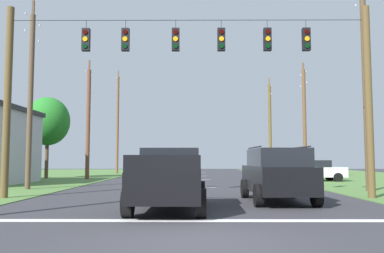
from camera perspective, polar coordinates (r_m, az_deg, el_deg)
ground_plane at (r=8.36m, az=0.26°, el=-15.57°), size 120.00×120.00×0.00m
stop_bar_stripe at (r=10.84m, az=0.27°, el=-13.02°), size 12.63×0.45×0.01m
lane_dash_0 at (r=16.79m, az=0.28°, el=-10.02°), size 2.50×0.15×0.01m
lane_dash_1 at (r=23.35m, az=0.28°, el=-8.50°), size 2.50×0.15×0.01m
lane_dash_2 at (r=32.19m, az=0.29°, el=-7.43°), size 2.50×0.15×0.01m
lane_dash_3 at (r=38.98m, az=0.29°, el=-6.94°), size 2.50×0.15×0.01m
lane_dash_4 at (r=48.62m, az=0.29°, el=-6.48°), size 2.50×0.15×0.01m
overhead_signal_span at (r=16.92m, az=-0.31°, el=5.77°), size 15.22×0.31×7.98m
pickup_truck at (r=13.15m, az=-3.14°, el=-7.31°), size 2.35×5.43×1.95m
suv_black at (r=15.65m, az=11.77°, el=-6.45°), size 2.28×4.83×2.05m
distant_car_crossing_white at (r=30.78m, az=16.67°, el=-5.90°), size 4.30×2.02×1.52m
utility_pole_mid_right at (r=22.34m, az=23.06°, el=6.54°), size 0.28×1.77×11.56m
utility_pole_far_right at (r=33.29m, az=15.46°, el=0.84°), size 0.28×1.84×9.25m
utility_pole_near_left at (r=45.24m, az=10.85°, el=-0.01°), size 0.33×1.84×10.53m
utility_pole_far_left at (r=23.39m, az=-21.69°, el=4.20°), size 0.28×2.00×10.20m
utility_pole_distant_right at (r=33.46m, az=-14.34°, el=0.60°), size 0.32×1.98×9.56m
utility_pole_distant_left at (r=46.48m, az=-10.39°, el=0.62°), size 0.29×1.90×11.63m
tree_roadside_right at (r=35.84m, az=-19.55°, el=0.68°), size 3.60×3.60×6.74m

